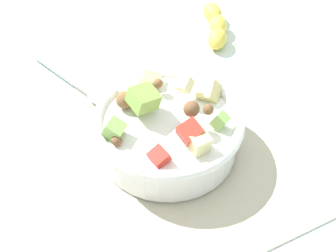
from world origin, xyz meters
The scene contains 5 objects.
ground_plane centered at (0.00, 0.00, 0.00)m, with size 2.40×2.40×0.00m, color silver.
placemat centered at (0.00, 0.00, 0.00)m, with size 0.43×0.37×0.01m, color #BCB299.
salad_bowl centered at (0.01, 0.01, 0.05)m, with size 0.23×0.23×0.12m.
serving_spoon centered at (0.20, 0.07, 0.01)m, with size 0.21×0.10×0.01m.
banana_whole centered at (0.25, -0.23, 0.02)m, with size 0.15×0.09×0.04m.
Camera 1 is at (-0.47, 0.25, 0.61)m, focal length 54.15 mm.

